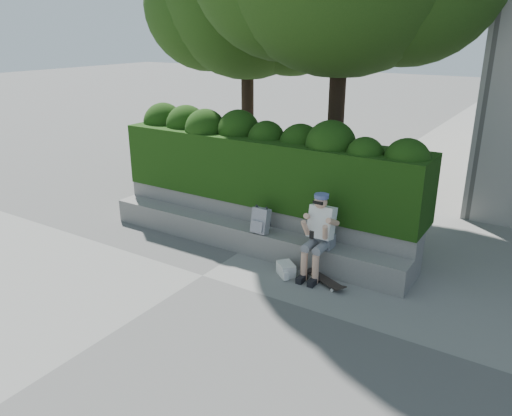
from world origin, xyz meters
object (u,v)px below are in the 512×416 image
Objects in this scene: skateboard at (325,280)px; backpack_ground at (286,269)px; person at (320,232)px; backpack_plaid at (261,221)px.

backpack_ground reaches higher than skateboard.
backpack_ground is (-0.67, -0.07, 0.04)m from skateboard.
person is 1.17m from backpack_plaid.
backpack_plaid is at bearing -168.85° from backpack_ground.
backpack_ground is at bearing -149.47° from skateboard.
backpack_plaid reaches higher than backpack_ground.
backpack_plaid reaches higher than skateboard.
person is 0.77m from skateboard.
person is at bearing 76.09° from backpack_ground.
skateboard is 1.63× the size of backpack_plaid.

